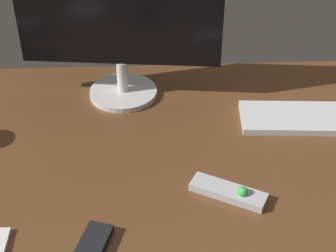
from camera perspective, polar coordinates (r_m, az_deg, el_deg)
name	(u,v)px	position (r cm, az deg, el deg)	size (l,w,h in cm)	color
desk	(166,153)	(128.73, -0.20, -2.98)	(140.00, 84.00, 2.00)	brown
monitor	(119,14)	(137.37, -5.39, 12.08)	(53.50, 18.99, 45.80)	silver
keyboard	(306,118)	(142.13, 14.84, 0.84)	(34.37, 13.46, 1.78)	silver
media_remote	(229,192)	(116.23, 6.71, -7.14)	(17.19, 12.34, 3.45)	#B7B7BC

